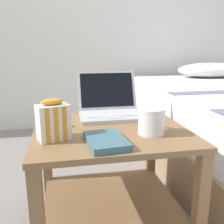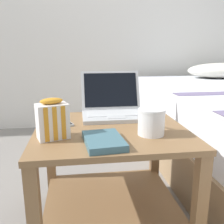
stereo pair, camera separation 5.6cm
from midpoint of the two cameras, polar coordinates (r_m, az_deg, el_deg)
ground_plane at (r=1.29m, az=-1.77°, el=-24.30°), size 8.00×8.00×0.00m
back_wall at (r=2.67m, az=-8.31°, el=23.63°), size 8.00×0.05×2.50m
bedside_table at (r=1.13m, az=-1.89°, el=-11.81°), size 0.63×0.59×0.48m
laptop at (r=1.25m, az=-1.65°, el=1.17°), size 0.31×0.29×0.21m
mug_front_left at (r=0.98m, az=7.36°, el=-1.75°), size 0.11×0.15×0.10m
snack_bag at (r=0.94m, az=-14.96°, el=-1.99°), size 0.13×0.10×0.15m
cell_phone at (r=1.14m, az=-13.24°, el=-2.51°), size 0.11×0.15×0.01m
closed_book at (r=0.88m, az=-3.20°, el=-6.62°), size 0.15×0.20×0.02m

